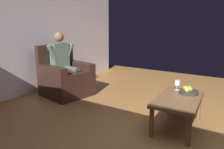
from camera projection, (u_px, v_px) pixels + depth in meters
name	position (u px, v px, depth m)	size (l,w,h in m)	color
ground_plane	(180.00, 140.00, 2.72)	(7.64, 7.64, 0.00)	#9C6937
wall_back	(15.00, 30.00, 4.13)	(6.30, 0.06, 2.60)	silver
armchair	(65.00, 78.00, 4.40)	(0.95, 0.97, 1.01)	#311D18
person_seated	(64.00, 62.00, 4.34)	(0.62, 0.63, 1.26)	#556754
coffee_table	(178.00, 103.00, 2.98)	(0.99, 0.62, 0.43)	brown
wine_glass_near	(177.00, 83.00, 3.31)	(0.08, 0.08, 0.15)	silver
fruit_bowl	(188.00, 91.00, 3.14)	(0.27, 0.27, 0.11)	#2E2D2C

